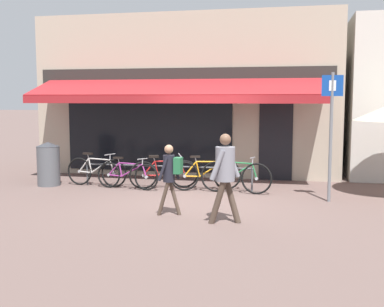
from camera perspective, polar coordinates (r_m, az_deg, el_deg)
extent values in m
plane|color=brown|center=(10.66, 0.12, -5.49)|extent=(160.00, 160.00, 0.00)
cube|color=tan|center=(15.04, -0.01, 6.87)|extent=(8.82, 3.00, 4.63)
cube|color=black|center=(13.85, -5.23, 2.37)|extent=(4.85, 0.04, 2.15)
cube|color=black|center=(13.27, 9.89, 1.36)|extent=(0.90, 0.04, 2.10)
cube|color=#282623|center=(13.57, -1.33, 9.18)|extent=(8.38, 0.06, 0.44)
cube|color=maroon|center=(12.84, -2.09, 7.89)|extent=(7.94, 1.54, 0.50)
cube|color=maroon|center=(12.09, -2.96, 6.43)|extent=(7.94, 0.03, 0.20)
cylinder|color=#47494F|center=(11.95, -3.02, -1.52)|extent=(4.33, 0.04, 0.04)
cylinder|color=#47494F|center=(12.69, -12.29, -2.45)|extent=(0.04, 0.04, 0.55)
cylinder|color=#47494F|center=(11.64, 7.13, -3.15)|extent=(0.04, 0.04, 0.55)
torus|color=black|center=(12.24, -9.24, -2.33)|extent=(0.71, 0.16, 0.71)
cylinder|color=#9E9EA3|center=(12.24, -9.24, -2.33)|extent=(0.08, 0.07, 0.07)
torus|color=black|center=(12.75, -13.18, -2.07)|extent=(0.71, 0.16, 0.71)
cylinder|color=#9E9EA3|center=(12.75, -13.18, -2.07)|extent=(0.08, 0.07, 0.07)
cylinder|color=#BCB7B2|center=(12.41, -10.78, -1.51)|extent=(0.56, 0.09, 0.38)
cylinder|color=#BCB7B2|center=(12.41, -10.93, -0.66)|extent=(0.61, 0.12, 0.05)
cylinder|color=#BCB7B2|center=(12.57, -11.99, -1.40)|extent=(0.11, 0.07, 0.37)
cylinder|color=#BCB7B2|center=(12.66, -12.52, -2.15)|extent=(0.35, 0.08, 0.05)
cylinder|color=#BCB7B2|center=(12.66, -12.66, -1.32)|extent=(0.30, 0.06, 0.37)
cylinder|color=#BCB7B2|center=(12.25, -9.47, -1.54)|extent=(0.15, 0.07, 0.34)
cylinder|color=#9E9EA3|center=(12.57, -12.20, -0.33)|extent=(0.06, 0.04, 0.11)
cube|color=black|center=(12.57, -12.26, -0.01)|extent=(0.25, 0.13, 0.05)
cylinder|color=#9E9EA3|center=(12.26, -9.69, -0.43)|extent=(0.03, 0.03, 0.14)
cylinder|color=#9E9EA3|center=(12.25, -9.69, -0.11)|extent=(0.09, 0.52, 0.04)
torus|color=black|center=(11.74, -5.43, -2.81)|extent=(0.65, 0.19, 0.65)
cylinder|color=#9E9EA3|center=(11.74, -5.43, -2.81)|extent=(0.08, 0.07, 0.07)
torus|color=black|center=(12.23, -9.83, -2.51)|extent=(0.65, 0.19, 0.65)
cylinder|color=#9E9EA3|center=(12.23, -9.83, -2.51)|extent=(0.08, 0.07, 0.07)
cylinder|color=#892D7A|center=(11.90, -7.13, -2.01)|extent=(0.58, 0.10, 0.35)
cylinder|color=#892D7A|center=(11.91, -7.28, -1.21)|extent=(0.64, 0.13, 0.05)
cylinder|color=#892D7A|center=(12.05, -8.48, -1.89)|extent=(0.12, 0.08, 0.34)
cylinder|color=#892D7A|center=(12.14, -9.08, -2.60)|extent=(0.37, 0.09, 0.05)
cylinder|color=#892D7A|center=(12.14, -9.23, -1.81)|extent=(0.31, 0.06, 0.34)
cylinder|color=#892D7A|center=(11.75, -5.67, -2.07)|extent=(0.15, 0.08, 0.31)
cylinder|color=#9E9EA3|center=(12.06, -8.68, -0.85)|extent=(0.06, 0.04, 0.11)
cube|color=black|center=(12.07, -8.74, -0.52)|extent=(0.25, 0.14, 0.06)
cylinder|color=#9E9EA3|center=(11.76, -5.90, -0.98)|extent=(0.03, 0.04, 0.14)
cylinder|color=#9E9EA3|center=(11.75, -5.89, -0.64)|extent=(0.10, 0.52, 0.06)
torus|color=black|center=(12.00, -0.88, -2.45)|extent=(0.69, 0.37, 0.70)
cylinder|color=#9E9EA3|center=(12.00, -0.88, -2.45)|extent=(0.09, 0.09, 0.08)
torus|color=black|center=(11.86, -5.79, -2.58)|extent=(0.69, 0.37, 0.70)
cylinder|color=#9E9EA3|center=(11.86, -5.79, -2.58)|extent=(0.09, 0.09, 0.08)
cylinder|color=#B21E1E|center=(11.90, -2.73, -1.77)|extent=(0.55, 0.22, 0.37)
cylinder|color=#B21E1E|center=(11.85, -2.91, -0.92)|extent=(0.60, 0.28, 0.05)
cylinder|color=#B21E1E|center=(11.85, -4.24, -1.77)|extent=(0.11, 0.11, 0.37)
cylinder|color=#B21E1E|center=(11.88, -4.93, -2.60)|extent=(0.35, 0.17, 0.05)
cylinder|color=#B21E1E|center=(11.83, -5.11, -1.75)|extent=(0.31, 0.12, 0.37)
cylinder|color=#B21E1E|center=(11.95, -1.14, -1.69)|extent=(0.14, 0.12, 0.34)
cylinder|color=#9E9EA3|center=(11.80, -4.50, -0.69)|extent=(0.06, 0.05, 0.11)
cube|color=black|center=(11.78, -4.57, -0.36)|extent=(0.26, 0.19, 0.06)
cylinder|color=#9E9EA3|center=(11.88, -1.39, -0.60)|extent=(0.04, 0.05, 0.14)
cylinder|color=#9E9EA3|center=(11.87, -1.39, -0.27)|extent=(0.22, 0.49, 0.07)
torus|color=black|center=(11.83, 4.21, -2.58)|extent=(0.69, 0.32, 0.71)
cylinder|color=#9E9EA3|center=(11.83, 4.21, -2.58)|extent=(0.09, 0.08, 0.07)
torus|color=black|center=(11.65, -0.90, -2.70)|extent=(0.69, 0.32, 0.71)
cylinder|color=#9E9EA3|center=(11.65, -0.90, -2.70)|extent=(0.09, 0.08, 0.07)
cylinder|color=orange|center=(11.73, 2.29, -1.86)|extent=(0.56, 0.26, 0.38)
cylinder|color=orange|center=(11.71, 2.09, -0.98)|extent=(0.63, 0.26, 0.05)
cylinder|color=orange|center=(11.68, 0.71, -1.86)|extent=(0.12, 0.04, 0.37)
cylinder|color=orange|center=(11.67, 0.01, -2.72)|extent=(0.36, 0.16, 0.05)
cylinder|color=orange|center=(11.65, -0.19, -1.83)|extent=(0.30, 0.16, 0.37)
cylinder|color=orange|center=(11.80, 3.93, -1.78)|extent=(0.15, 0.06, 0.34)
cylinder|color=#9E9EA3|center=(11.65, 0.43, -0.72)|extent=(0.06, 0.03, 0.11)
cube|color=black|center=(11.64, 0.36, -0.38)|extent=(0.26, 0.18, 0.06)
cylinder|color=#9E9EA3|center=(11.77, 3.65, -0.65)|extent=(0.04, 0.04, 0.14)
cylinder|color=#9E9EA3|center=(11.77, 3.65, -0.31)|extent=(0.20, 0.50, 0.05)
torus|color=black|center=(11.30, 7.66, -2.98)|extent=(0.74, 0.18, 0.73)
cylinder|color=#9E9EA3|center=(11.30, 7.66, -2.98)|extent=(0.08, 0.07, 0.07)
torus|color=black|center=(11.52, 2.80, -2.75)|extent=(0.74, 0.18, 0.73)
cylinder|color=#9E9EA3|center=(11.52, 2.80, -2.75)|extent=(0.08, 0.07, 0.07)
cylinder|color=#23703D|center=(11.36, 5.81, -2.07)|extent=(0.56, 0.07, 0.39)
cylinder|color=#23703D|center=(11.36, 5.66, -1.11)|extent=(0.61, 0.10, 0.05)
cylinder|color=#23703D|center=(11.43, 4.32, -1.96)|extent=(0.12, 0.08, 0.39)
cylinder|color=#23703D|center=(11.48, 3.64, -2.83)|extent=(0.35, 0.07, 0.05)
cylinder|color=#23703D|center=(11.47, 3.48, -1.88)|extent=(0.30, 0.04, 0.38)
cylinder|color=#23703D|center=(11.30, 7.41, -2.10)|extent=(0.15, 0.08, 0.35)
cylinder|color=#9E9EA3|center=(11.43, 4.10, -0.75)|extent=(0.06, 0.04, 0.11)
cube|color=black|center=(11.43, 4.03, -0.40)|extent=(0.25, 0.13, 0.06)
cylinder|color=#9E9EA3|center=(11.29, 7.18, -0.86)|extent=(0.03, 0.04, 0.14)
cylinder|color=#9E9EA3|center=(11.29, 7.19, -0.51)|extent=(0.08, 0.52, 0.06)
cylinder|color=#47382D|center=(8.57, 3.03, -5.84)|extent=(0.34, 0.15, 0.80)
cylinder|color=#47382D|center=(8.69, 4.79, -5.67)|extent=(0.34, 0.15, 0.80)
cylinder|color=gray|center=(8.51, 3.95, -1.24)|extent=(0.38, 0.38, 0.61)
sphere|color=brown|center=(8.46, 3.97, 1.68)|extent=(0.20, 0.20, 0.20)
cylinder|color=gray|center=(8.68, 4.84, -1.10)|extent=(0.28, 0.14, 0.54)
cylinder|color=gray|center=(8.34, 3.02, -1.40)|extent=(0.28, 0.14, 0.54)
cylinder|color=#47382D|center=(9.19, -3.41, -5.38)|extent=(0.26, 0.08, 0.67)
cylinder|color=#47382D|center=(9.25, -2.06, -5.30)|extent=(0.26, 0.08, 0.67)
cylinder|color=black|center=(9.12, -2.75, -1.78)|extent=(0.24, 0.24, 0.51)
sphere|color=#A87A5B|center=(9.07, -2.77, 0.51)|extent=(0.17, 0.17, 0.17)
cylinder|color=black|center=(9.22, -2.07, -1.69)|extent=(0.22, 0.09, 0.45)
cylinder|color=black|center=(9.02, -3.46, -1.88)|extent=(0.22, 0.09, 0.45)
cube|color=#23663D|center=(9.06, -1.65, -1.44)|extent=(0.15, 0.20, 0.31)
cylinder|color=#515459|center=(12.84, -16.64, -1.43)|extent=(0.57, 0.57, 1.01)
cone|color=#33353A|center=(12.78, -16.72, 1.07)|extent=(0.59, 0.59, 0.11)
cylinder|color=slate|center=(10.68, 16.12, 1.80)|extent=(0.07, 0.07, 2.77)
cube|color=#14429E|center=(10.65, 16.31, 7.73)|extent=(0.44, 0.02, 0.44)
cube|color=white|center=(10.63, 16.32, 7.73)|extent=(0.14, 0.01, 0.22)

